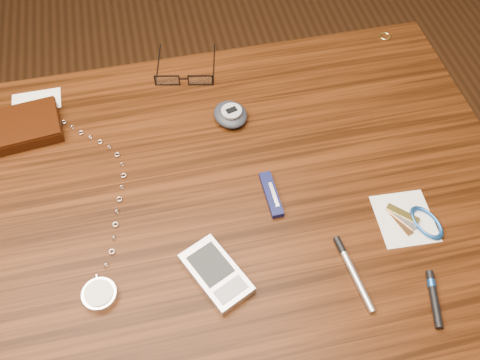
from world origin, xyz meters
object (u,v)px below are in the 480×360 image
Objects in this scene: desk at (215,233)px; notepad_keys at (416,221)px; pocket_watch at (100,284)px; pocket_knife at (271,194)px; eyeglasses at (184,78)px; silver_pen at (351,267)px; pedometer at (231,114)px; pda_phone at (216,273)px; wallet_and_card at (27,125)px.

desk is 0.34m from notepad_keys.
pocket_watch is 0.49m from notepad_keys.
pocket_watch is 0.30m from pocket_knife.
notepad_keys is at bearing -51.32° from eyeglasses.
silver_pen is (0.08, -0.15, -0.00)m from pocket_knife.
silver_pen is at bearing -71.10° from pedometer.
pocket_knife is 0.17m from silver_pen.
pda_phone is at bearing 170.77° from silver_pen.
pda_phone is 1.17× the size of notepad_keys.
desk is at bearing 138.05° from silver_pen.
desk is at bearing 174.18° from pocket_knife.
pedometer is 0.35m from silver_pen.
pocket_watch reaches higher than silver_pen.
pocket_watch is 0.37m from silver_pen.
eyeglasses is at bearing 121.47° from pedometer.
pocket_knife reaches higher than notepad_keys.
desk is 11.74× the size of pocket_knife.
pedometer is at bearing 74.23° from pda_phone.
pedometer is (0.35, -0.05, -0.00)m from wallet_and_card.
eyeglasses reaches higher than notepad_keys.
desk is 0.21m from pedometer.
pda_phone reaches higher than notepad_keys.
eyeglasses reaches higher than pocket_knife.
pda_phone reaches higher than desk.
silver_pen is (0.47, -0.38, -0.01)m from wallet_and_card.
wallet_and_card is at bearing 127.93° from pda_phone.
wallet_and_card reaches higher than desk.
pocket_watch is (0.10, -0.33, -0.01)m from wallet_and_card.
pedometer reaches higher than pocket_watch.
pedometer is at bearing -8.22° from wallet_and_card.
notepad_keys is 0.23m from pocket_knife.
pedometer is 0.36m from notepad_keys.
wallet_and_card is 1.19× the size of silver_pen.
pda_phone is (0.17, -0.02, 0.00)m from pocket_watch.
pocket_knife is at bearing 118.79° from silver_pen.
notepad_keys reaches higher than desk.
wallet_and_card is 1.74× the size of pocket_knife.
desk is 0.38m from wallet_and_card.
desk is 12.60× the size of pedometer.
wallet_and_card is at bearing -168.66° from eyeglasses.
pedometer reaches higher than eyeglasses.
desk is at bearing -89.77° from eyeglasses.
pocket_knife is at bearing -5.82° from desk.
pedometer is at bearing -58.53° from eyeglasses.
pocket_knife is (0.10, -0.01, 0.11)m from desk.
eyeglasses reaches higher than pda_phone.
notepad_keys is at bearing 0.41° from pocket_watch.
eyeglasses is (0.29, 0.06, -0.00)m from wallet_and_card.
wallet_and_card reaches higher than silver_pen.
notepad_keys is 1.26× the size of pocket_knife.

